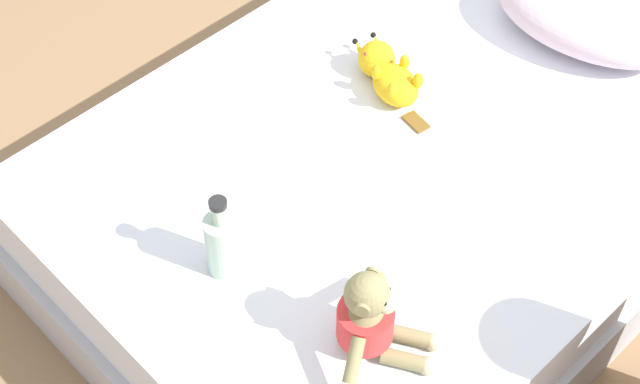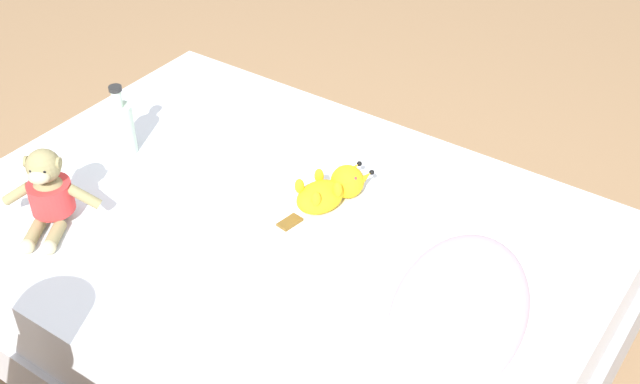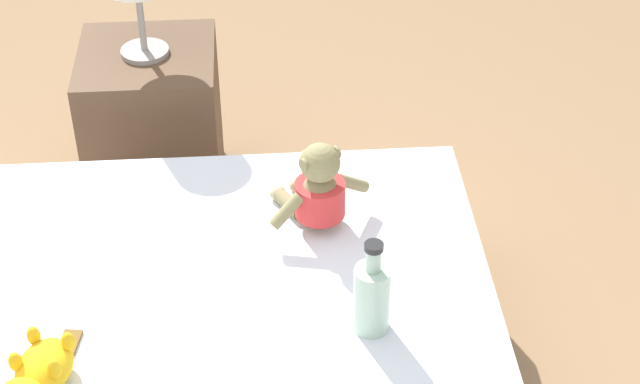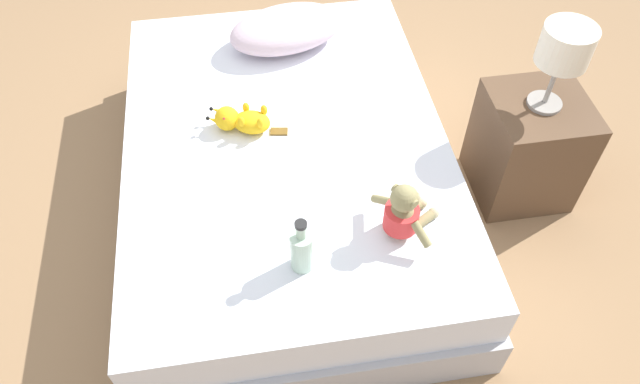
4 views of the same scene
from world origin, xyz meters
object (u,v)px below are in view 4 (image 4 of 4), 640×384
(plush_monkey, at_px, (404,213))
(glass_bottle, at_px, (302,249))
(bed, at_px, (288,171))
(plush_yellow_creature, at_px, (241,120))
(bedside_lamp, at_px, (565,49))
(nightstand, at_px, (527,147))
(pillow, at_px, (287,29))

(plush_monkey, height_order, glass_bottle, glass_bottle)
(bed, distance_m, plush_yellow_creature, 0.32)
(bed, distance_m, bedside_lamp, 1.20)
(plush_monkey, distance_m, nightstand, 0.87)
(bed, distance_m, plush_monkey, 0.70)
(pillow, xyz_separation_m, bedside_lamp, (0.96, -0.69, 0.28))
(bed, height_order, plush_yellow_creature, plush_yellow_creature)
(nightstand, relative_size, bedside_lamp, 1.38)
(glass_bottle, bearing_deg, nightstand, 27.14)
(plush_monkey, xyz_separation_m, nightstand, (0.70, 0.46, -0.26))
(pillow, bearing_deg, nightstand, -35.42)
(plush_yellow_creature, bearing_deg, nightstand, -6.86)
(plush_yellow_creature, distance_m, glass_bottle, 0.71)
(plush_monkey, bearing_deg, plush_yellow_creature, 130.79)
(plush_yellow_creature, height_order, bedside_lamp, bedside_lamp)
(glass_bottle, xyz_separation_m, nightstand, (1.07, 0.55, -0.25))
(glass_bottle, height_order, bedside_lamp, bedside_lamp)
(bed, bearing_deg, nightstand, -3.81)
(bed, bearing_deg, plush_monkey, -56.26)
(glass_bottle, height_order, nightstand, glass_bottle)
(pillow, relative_size, glass_bottle, 2.52)
(plush_monkey, distance_m, bedside_lamp, 0.88)
(plush_yellow_creature, height_order, glass_bottle, glass_bottle)
(pillow, height_order, glass_bottle, glass_bottle)
(bed, bearing_deg, bedside_lamp, -3.81)
(bed, height_order, bedside_lamp, bedside_lamp)
(plush_monkey, bearing_deg, pillow, 103.14)
(bed, bearing_deg, pillow, 82.17)
(plush_monkey, distance_m, plush_yellow_creature, 0.80)
(plush_yellow_creature, relative_size, nightstand, 0.65)
(plush_yellow_creature, relative_size, glass_bottle, 1.37)
(plush_yellow_creature, bearing_deg, glass_bottle, -77.65)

